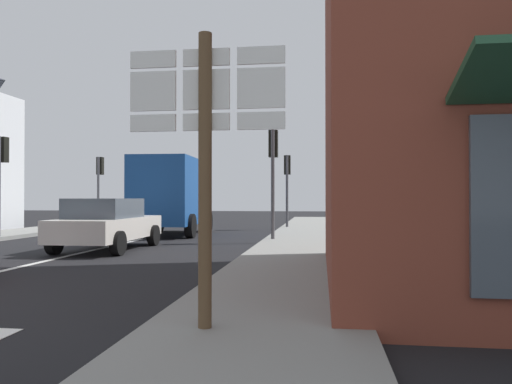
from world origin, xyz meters
The scene contains 10 objects.
ground_plane centered at (0.00, 10.00, 0.00)m, with size 80.00×80.00×0.00m, color black.
sidewalk_right centered at (5.74, 8.00, 0.07)m, with size 2.43×44.00×0.14m, color gray.
lane_centre_stripe centered at (0.00, 6.00, 0.01)m, with size 0.16×12.00×0.01m, color silver.
sedan_far centered at (0.35, 8.21, 0.76)m, with size 1.99×4.21×1.47m.
delivery_truck centered at (0.44, 13.98, 1.65)m, with size 2.66×5.09×3.05m.
route_sign_post centered at (5.21, -0.04, 2.00)m, with size 1.66×0.14×3.20m.
traffic_light_far_right centered at (4.82, 17.88, 2.59)m, with size 0.30×0.49×3.49m.
traffic_light_near_right centered at (4.82, 11.11, 2.77)m, with size 0.30×0.49×3.75m.
traffic_light_near_left centered at (-4.82, 10.88, 2.71)m, with size 0.30×0.49×3.65m.
traffic_light_far_left centered at (-4.82, 18.56, 2.65)m, with size 0.30×0.49×3.58m.
Camera 1 is at (6.40, -4.99, 1.48)m, focal length 34.16 mm.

